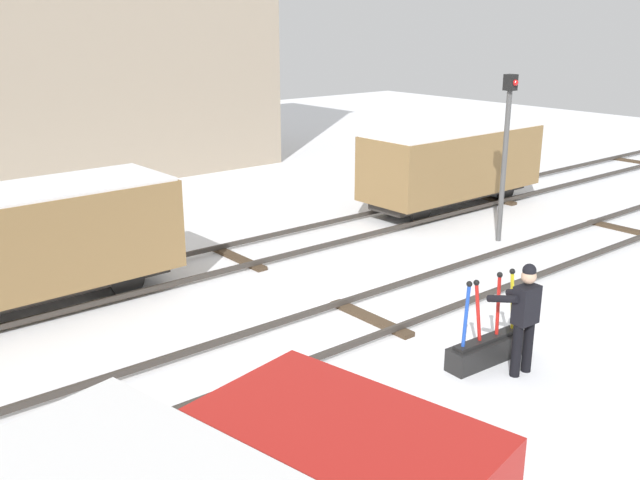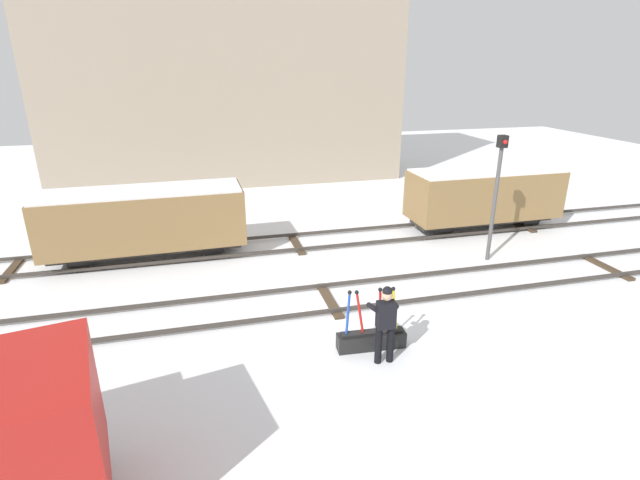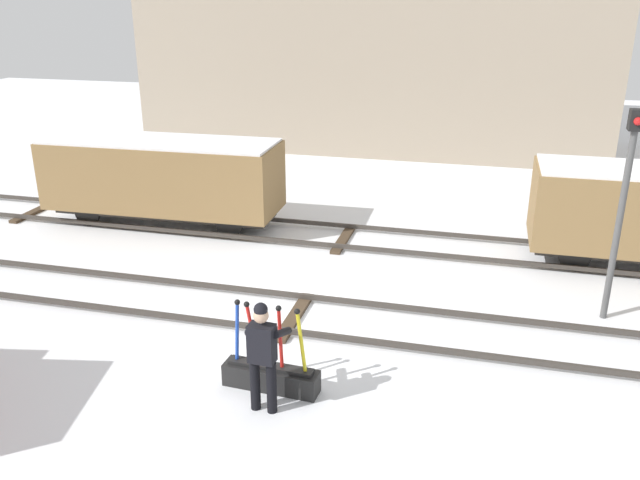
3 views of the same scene
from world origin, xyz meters
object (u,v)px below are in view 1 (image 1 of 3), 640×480
switch_lever_frame (487,347)px  rail_worker (524,312)px  freight_car_far_end (453,163)px  signal_post (506,142)px  freight_car_mid_siding (6,245)px

switch_lever_frame → rail_worker: (0.08, -0.54, 0.74)m
switch_lever_frame → freight_car_far_end: 9.55m
rail_worker → signal_post: signal_post is taller
switch_lever_frame → signal_post: 6.92m
rail_worker → freight_car_mid_siding: (-5.20, 7.15, 0.33)m
signal_post → freight_car_far_end: size_ratio=0.70×
switch_lever_frame → rail_worker: size_ratio=0.88×
rail_worker → signal_post: (5.27, 4.37, 1.42)m
signal_post → freight_car_mid_siding: bearing=165.1°
freight_car_far_end → freight_car_mid_siding: size_ratio=0.92×
signal_post → freight_car_mid_siding: size_ratio=0.64×
freight_car_far_end → switch_lever_frame: bearing=-136.2°
signal_post → freight_car_far_end: (1.46, 2.78, -1.10)m
rail_worker → freight_car_mid_siding: freight_car_mid_siding is taller
switch_lever_frame → freight_car_mid_siding: freight_car_mid_siding is taller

